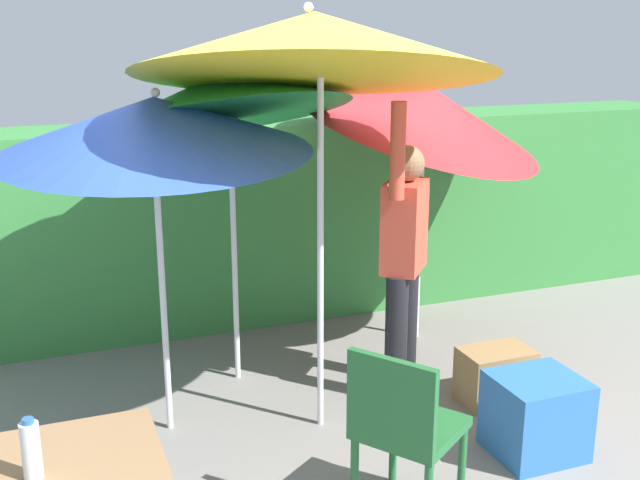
{
  "coord_description": "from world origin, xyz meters",
  "views": [
    {
      "loc": [
        -1.52,
        -3.7,
        2.31
      ],
      "look_at": [
        0.0,
        0.3,
        1.1
      ],
      "focal_mm": 43.54,
      "sensor_mm": 36.0,
      "label": 1
    }
  ],
  "objects_px": {
    "umbrella_rainbow": "(315,45)",
    "umbrella_navy": "(224,96)",
    "cooler_box": "(536,416)",
    "chair_plastic": "(404,425)",
    "bottle_water": "(31,450)",
    "umbrella_yellow": "(426,109)",
    "person_vendor": "(404,252)",
    "crate_cardboard": "(495,375)",
    "umbrella_orange": "(155,125)"
  },
  "relations": [
    {
      "from": "umbrella_rainbow",
      "to": "umbrella_navy",
      "type": "xyz_separation_m",
      "value": [
        -0.3,
        0.77,
        -0.32
      ]
    },
    {
      "from": "cooler_box",
      "to": "chair_plastic",
      "type": "bearing_deg",
      "value": -163.31
    },
    {
      "from": "umbrella_rainbow",
      "to": "bottle_water",
      "type": "bearing_deg",
      "value": -141.89
    },
    {
      "from": "umbrella_rainbow",
      "to": "chair_plastic",
      "type": "height_order",
      "value": "umbrella_rainbow"
    },
    {
      "from": "chair_plastic",
      "to": "cooler_box",
      "type": "height_order",
      "value": "chair_plastic"
    },
    {
      "from": "cooler_box",
      "to": "umbrella_rainbow",
      "type": "bearing_deg",
      "value": 144.46
    },
    {
      "from": "chair_plastic",
      "to": "cooler_box",
      "type": "relative_size",
      "value": 1.9
    },
    {
      "from": "umbrella_rainbow",
      "to": "umbrella_yellow",
      "type": "bearing_deg",
      "value": 39.59
    },
    {
      "from": "chair_plastic",
      "to": "bottle_water",
      "type": "height_order",
      "value": "bottle_water"
    },
    {
      "from": "cooler_box",
      "to": "umbrella_yellow",
      "type": "bearing_deg",
      "value": 83.47
    },
    {
      "from": "umbrella_navy",
      "to": "chair_plastic",
      "type": "xyz_separation_m",
      "value": [
        0.36,
        -1.78,
        -1.37
      ]
    },
    {
      "from": "umbrella_rainbow",
      "to": "person_vendor",
      "type": "height_order",
      "value": "umbrella_rainbow"
    },
    {
      "from": "person_vendor",
      "to": "chair_plastic",
      "type": "bearing_deg",
      "value": -116.31
    },
    {
      "from": "bottle_water",
      "to": "crate_cardboard",
      "type": "bearing_deg",
      "value": 21.84
    },
    {
      "from": "person_vendor",
      "to": "umbrella_navy",
      "type": "bearing_deg",
      "value": 150.55
    },
    {
      "from": "person_vendor",
      "to": "cooler_box",
      "type": "bearing_deg",
      "value": -69.6
    },
    {
      "from": "chair_plastic",
      "to": "umbrella_orange",
      "type": "bearing_deg",
      "value": 124.09
    },
    {
      "from": "umbrella_rainbow",
      "to": "umbrella_orange",
      "type": "distance_m",
      "value": 0.94
    },
    {
      "from": "umbrella_navy",
      "to": "crate_cardboard",
      "type": "distance_m",
      "value": 2.42
    },
    {
      "from": "person_vendor",
      "to": "crate_cardboard",
      "type": "xyz_separation_m",
      "value": [
        0.49,
        -0.34,
        -0.76
      ]
    },
    {
      "from": "umbrella_orange",
      "to": "chair_plastic",
      "type": "relative_size",
      "value": 2.26
    },
    {
      "from": "umbrella_navy",
      "to": "bottle_water",
      "type": "bearing_deg",
      "value": -122.12
    },
    {
      "from": "umbrella_orange",
      "to": "umbrella_navy",
      "type": "bearing_deg",
      "value": 45.33
    },
    {
      "from": "umbrella_yellow",
      "to": "person_vendor",
      "type": "height_order",
      "value": "umbrella_yellow"
    },
    {
      "from": "umbrella_yellow",
      "to": "chair_plastic",
      "type": "distance_m",
      "value": 2.63
    },
    {
      "from": "crate_cardboard",
      "to": "bottle_water",
      "type": "height_order",
      "value": "bottle_water"
    },
    {
      "from": "umbrella_navy",
      "to": "umbrella_rainbow",
      "type": "bearing_deg",
      "value": -68.53
    },
    {
      "from": "umbrella_rainbow",
      "to": "umbrella_navy",
      "type": "bearing_deg",
      "value": 111.47
    },
    {
      "from": "umbrella_navy",
      "to": "crate_cardboard",
      "type": "height_order",
      "value": "umbrella_navy"
    },
    {
      "from": "umbrella_rainbow",
      "to": "cooler_box",
      "type": "relative_size",
      "value": 5.52
    },
    {
      "from": "person_vendor",
      "to": "bottle_water",
      "type": "height_order",
      "value": "person_vendor"
    },
    {
      "from": "umbrella_orange",
      "to": "cooler_box",
      "type": "distance_m",
      "value": 2.6
    },
    {
      "from": "cooler_box",
      "to": "umbrella_orange",
      "type": "bearing_deg",
      "value": 151.66
    },
    {
      "from": "umbrella_orange",
      "to": "person_vendor",
      "type": "distance_m",
      "value": 1.7
    },
    {
      "from": "bottle_water",
      "to": "umbrella_orange",
      "type": "bearing_deg",
      "value": 63.34
    },
    {
      "from": "umbrella_rainbow",
      "to": "chair_plastic",
      "type": "distance_m",
      "value": 1.97
    },
    {
      "from": "cooler_box",
      "to": "bottle_water",
      "type": "bearing_deg",
      "value": -169.41
    },
    {
      "from": "umbrella_rainbow",
      "to": "umbrella_yellow",
      "type": "xyz_separation_m",
      "value": [
        1.22,
        1.01,
        -0.48
      ]
    },
    {
      "from": "umbrella_navy",
      "to": "person_vendor",
      "type": "xyz_separation_m",
      "value": [
        0.97,
        -0.55,
        -0.94
      ]
    },
    {
      "from": "cooler_box",
      "to": "crate_cardboard",
      "type": "distance_m",
      "value": 0.62
    },
    {
      "from": "person_vendor",
      "to": "crate_cardboard",
      "type": "height_order",
      "value": "person_vendor"
    },
    {
      "from": "umbrella_navy",
      "to": "crate_cardboard",
      "type": "relative_size",
      "value": 5.11
    },
    {
      "from": "umbrella_orange",
      "to": "bottle_water",
      "type": "xyz_separation_m",
      "value": [
        -0.74,
        -1.46,
        -0.96
      ]
    },
    {
      "from": "umbrella_yellow",
      "to": "chair_plastic",
      "type": "height_order",
      "value": "umbrella_yellow"
    },
    {
      "from": "umbrella_orange",
      "to": "chair_plastic",
      "type": "bearing_deg",
      "value": -55.91
    },
    {
      "from": "umbrella_navy",
      "to": "cooler_box",
      "type": "bearing_deg",
      "value": -48.52
    },
    {
      "from": "umbrella_orange",
      "to": "person_vendor",
      "type": "height_order",
      "value": "umbrella_orange"
    },
    {
      "from": "cooler_box",
      "to": "bottle_water",
      "type": "relative_size",
      "value": 1.95
    },
    {
      "from": "umbrella_yellow",
      "to": "umbrella_rainbow",
      "type": "bearing_deg",
      "value": -140.41
    },
    {
      "from": "umbrella_navy",
      "to": "chair_plastic",
      "type": "relative_size",
      "value": 2.54
    }
  ]
}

